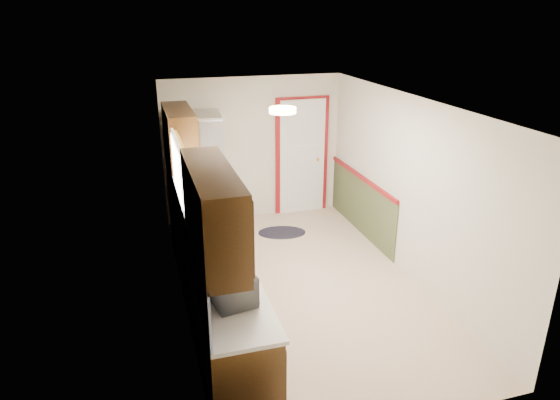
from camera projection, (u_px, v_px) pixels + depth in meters
room_shell at (301, 200)px, 6.14m from camera, size 3.20×5.20×2.52m
kitchen_run at (206, 251)px, 5.69m from camera, size 0.63×4.00×2.20m
back_wall_trim at (314, 167)px, 8.50m from camera, size 1.12×2.30×2.08m
ceiling_fixture at (283, 110)px, 5.47m from camera, size 0.30×0.30×0.06m
microwave at (230, 281)px, 4.46m from camera, size 0.40×0.59×0.37m
refrigerator at (197, 175)px, 7.79m from camera, size 0.88×0.84×1.94m
rug at (282, 232)px, 8.10m from camera, size 0.86×0.66×0.01m
cooktop at (191, 191)px, 7.17m from camera, size 0.49×0.59×0.02m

